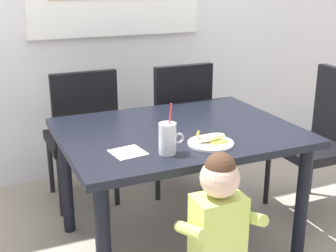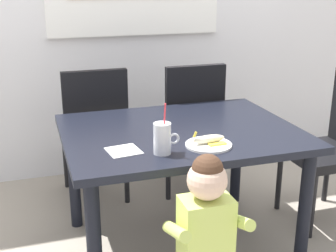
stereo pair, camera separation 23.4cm
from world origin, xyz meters
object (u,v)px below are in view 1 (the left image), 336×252
(snack_plate, at_px, (211,143))
(paper_napkin, at_px, (128,152))
(peeled_banana, at_px, (211,138))
(milk_cup, at_px, (168,140))
(dining_table, at_px, (178,145))
(toddler_standing, at_px, (218,220))
(dining_chair_right, at_px, (176,120))
(dining_chair_left, at_px, (83,130))
(dining_chair_far, at_px, (323,134))

(snack_plate, distance_m, paper_napkin, 0.42)
(peeled_banana, height_order, paper_napkin, peeled_banana)
(milk_cup, bearing_deg, snack_plate, 5.97)
(dining_table, relative_size, milk_cup, 5.06)
(toddler_standing, xyz_separation_m, milk_cup, (-0.09, 0.34, 0.27))
(dining_table, xyz_separation_m, paper_napkin, (-0.37, -0.23, 0.10))
(dining_chair_right, relative_size, toddler_standing, 1.15)
(dining_chair_right, xyz_separation_m, paper_napkin, (-0.67, -0.90, 0.19))
(dining_chair_right, relative_size, peeled_banana, 5.55)
(dining_chair_left, bearing_deg, toddler_standing, 100.76)
(dining_table, xyz_separation_m, milk_cup, (-0.20, -0.31, 0.16))
(dining_chair_right, xyz_separation_m, toddler_standing, (-0.41, -1.33, -0.02))
(dining_table, bearing_deg, milk_cup, -122.50)
(dining_chair_right, distance_m, dining_chair_far, 1.00)
(dining_chair_right, distance_m, peeled_banana, 1.01)
(dining_chair_right, height_order, dining_chair_far, same)
(toddler_standing, bearing_deg, snack_plate, 66.77)
(peeled_banana, xyz_separation_m, paper_napkin, (-0.42, 0.05, -0.03))
(snack_plate, height_order, paper_napkin, snack_plate)
(snack_plate, height_order, peeled_banana, peeled_banana)
(milk_cup, bearing_deg, paper_napkin, 153.68)
(dining_table, xyz_separation_m, snack_plate, (0.05, -0.28, 0.10))
(dining_table, bearing_deg, dining_chair_left, 117.07)
(snack_plate, xyz_separation_m, peeled_banana, (0.01, 0.01, 0.03))
(toddler_standing, bearing_deg, peeled_banana, 66.42)
(toddler_standing, relative_size, snack_plate, 3.64)
(dining_chair_left, xyz_separation_m, paper_napkin, (0.00, -0.95, 0.19))
(dining_table, bearing_deg, dining_chair_far, 1.23)
(dining_chair_far, height_order, milk_cup, milk_cup)
(dining_table, height_order, dining_chair_left, dining_chair_left)
(dining_table, relative_size, paper_napkin, 8.48)
(dining_chair_far, xyz_separation_m, peeled_banana, (-1.01, -0.30, 0.22))
(dining_chair_left, distance_m, peeled_banana, 1.11)
(dining_chair_left, xyz_separation_m, toddler_standing, (0.26, -1.37, -0.02))
(snack_plate, xyz_separation_m, paper_napkin, (-0.42, 0.06, -0.00))
(dining_table, distance_m, paper_napkin, 0.44)
(dining_chair_far, bearing_deg, peeled_banana, -73.37)
(toddler_standing, xyz_separation_m, paper_napkin, (-0.26, 0.42, 0.20))
(peeled_banana, bearing_deg, toddler_standing, -113.58)
(dining_chair_right, bearing_deg, dining_table, 66.00)
(dining_chair_left, relative_size, milk_cup, 3.82)
(toddler_standing, bearing_deg, dining_table, 80.52)
(toddler_standing, distance_m, peeled_banana, 0.47)
(dining_chair_left, distance_m, milk_cup, 1.08)
(dining_chair_right, bearing_deg, paper_napkin, 53.49)
(snack_plate, bearing_deg, dining_chair_right, 75.22)
(milk_cup, height_order, snack_plate, milk_cup)
(dining_chair_far, distance_m, paper_napkin, 1.46)
(snack_plate, bearing_deg, paper_napkin, 172.01)
(paper_napkin, bearing_deg, dining_table, 31.63)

